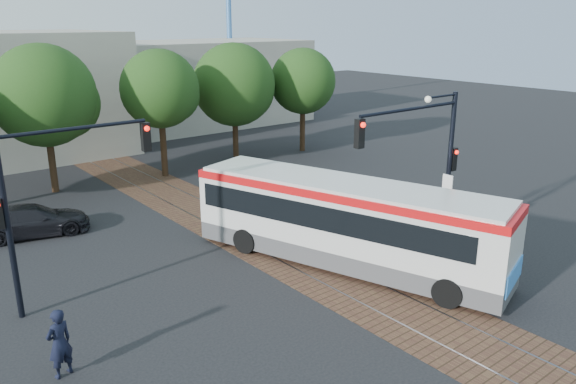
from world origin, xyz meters
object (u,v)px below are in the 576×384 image
Objects in this scene: signal_pole_left at (44,190)px; parked_car at (32,220)px; officer at (59,343)px; signal_pole_main at (431,151)px; city_bus at (345,219)px; traffic_island at (440,243)px.

signal_pole_left reaches higher than parked_car.
parked_car is (2.25, 10.75, -0.28)m from officer.
signal_pole_main reaches higher than signal_pole_left.
signal_pole_main is 13.14m from signal_pole_left.
city_bus reaches higher than traffic_island.
traffic_island is at bearing -121.17° from parked_car.
city_bus is 10.15m from signal_pole_left.
signal_pole_left is 4.95m from officer.
signal_pole_main is (2.90, -1.41, 2.38)m from city_bus.
officer is 0.41× the size of parked_car.
traffic_island is at bearing -5.36° from signal_pole_main.
parked_car is at bearing 110.27° from city_bus.
signal_pole_main is 3.20× the size of officer.
officer is at bearing -178.57° from parked_car.
officer reaches higher than parked_car.
signal_pole_main is at bearing -21.45° from signal_pole_left.
traffic_island is 16.88m from parked_car.
officer is (-1.12, -3.83, -2.93)m from signal_pole_left.
traffic_island is 0.87× the size of signal_pole_main.
parked_car is at bearing -118.40° from officer.
parked_car is (-8.20, 10.32, -1.11)m from city_bus.
city_bus is 6.42× the size of officer.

